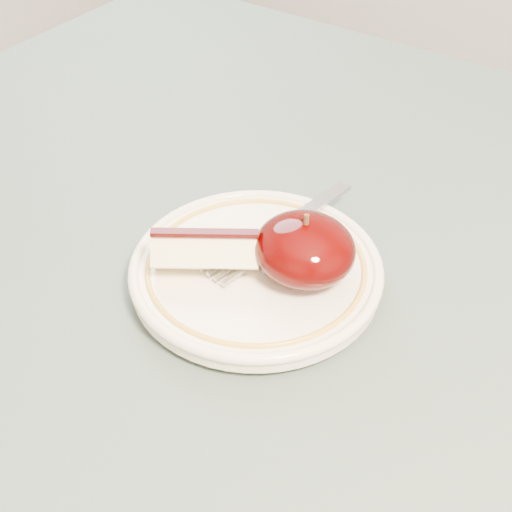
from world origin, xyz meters
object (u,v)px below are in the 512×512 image
Objects in this scene: table at (225,323)px; fork at (280,230)px; apple_half at (305,249)px; plate at (256,270)px.

fork is at bearing 30.76° from table.
fork is at bearing 145.06° from apple_half.
plate reaches higher than table.
apple_half is at bearing 21.72° from plate.
plate is 1.20× the size of fork.
fork is (-0.04, 0.03, -0.02)m from apple_half.
fork is at bearing 97.56° from plate.
apple_half is 0.47× the size of fork.
apple_half is 0.05m from fork.
plate is at bearing -163.82° from fork.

